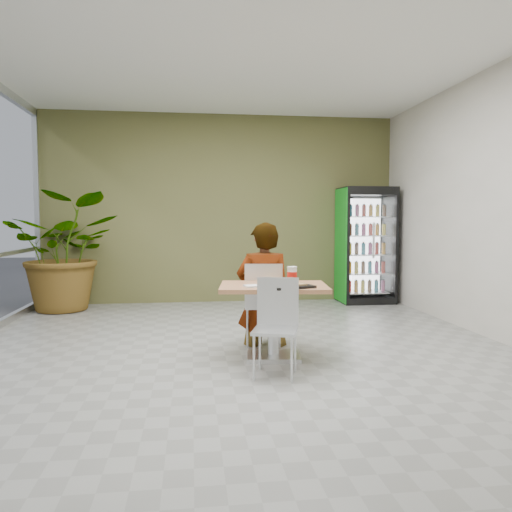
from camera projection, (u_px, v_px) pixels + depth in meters
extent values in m
plane|color=gray|center=(241.00, 355.00, 5.17)|extent=(7.00, 7.00, 0.00)
cube|color=#B0704B|center=(273.00, 287.00, 5.02)|extent=(1.15, 0.87, 0.04)
cylinder|color=silver|center=(273.00, 324.00, 5.04)|extent=(0.11, 0.11, 0.71)
cube|color=silver|center=(273.00, 356.00, 5.07)|extent=(0.58, 0.49, 0.04)
cube|color=silver|center=(263.00, 305.00, 5.62)|extent=(0.46, 0.46, 0.03)
cube|color=silver|center=(264.00, 286.00, 5.41)|extent=(0.41, 0.08, 0.49)
cylinder|color=silver|center=(278.00, 322.00, 5.81)|extent=(0.02, 0.02, 0.44)
cylinder|color=silver|center=(248.00, 322.00, 5.81)|extent=(0.02, 0.02, 0.44)
cylinder|color=silver|center=(280.00, 328.00, 5.46)|extent=(0.02, 0.02, 0.44)
cylinder|color=silver|center=(247.00, 328.00, 5.46)|extent=(0.02, 0.02, 0.44)
cube|color=silver|center=(275.00, 331.00, 4.45)|extent=(0.48, 0.48, 0.03)
cube|color=silver|center=(278.00, 302.00, 4.62)|extent=(0.38, 0.14, 0.46)
cylinder|color=silver|center=(254.00, 357.00, 4.33)|extent=(0.02, 0.02, 0.41)
cylinder|color=silver|center=(292.00, 359.00, 4.28)|extent=(0.02, 0.02, 0.41)
cylinder|color=silver|center=(260.00, 348.00, 4.66)|extent=(0.02, 0.02, 0.41)
cylinder|color=silver|center=(295.00, 349.00, 4.60)|extent=(0.02, 0.02, 0.41)
imported|color=black|center=(264.00, 297.00, 5.57)|extent=(0.66, 0.47, 1.68)
cylinder|color=white|center=(275.00, 284.00, 5.04)|extent=(0.23, 0.23, 0.01)
cylinder|color=white|center=(292.00, 276.00, 5.05)|extent=(0.10, 0.10, 0.17)
cylinder|color=red|center=(292.00, 276.00, 5.05)|extent=(0.10, 0.10, 0.09)
cylinder|color=white|center=(292.00, 267.00, 5.05)|extent=(0.10, 0.10, 0.01)
cube|color=white|center=(252.00, 286.00, 4.85)|extent=(0.17, 0.17, 0.02)
cube|color=black|center=(290.00, 286.00, 4.81)|extent=(0.49, 0.42, 0.02)
cube|color=black|center=(366.00, 245.00, 8.52)|extent=(0.88, 0.69, 1.96)
cube|color=#189D22|center=(341.00, 245.00, 8.46)|extent=(0.01, 0.67, 1.92)
cube|color=white|center=(373.00, 245.00, 8.19)|extent=(0.71, 0.01, 1.57)
imported|color=#396C2B|center=(66.00, 252.00, 7.74)|extent=(1.65, 1.43, 1.83)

